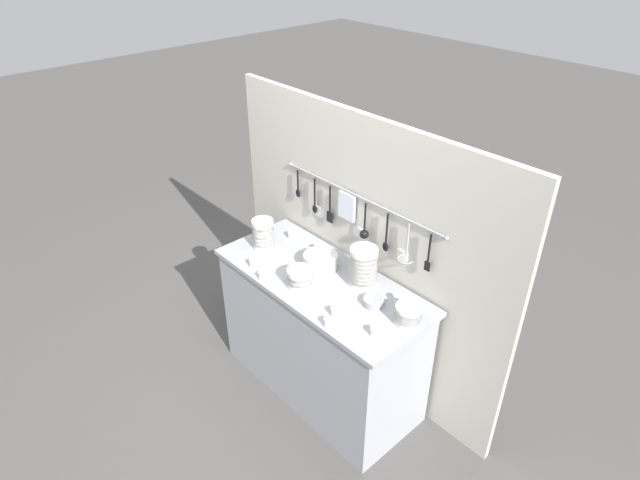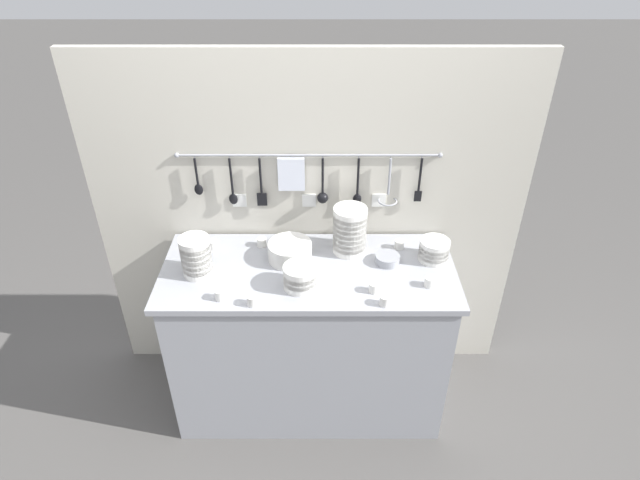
{
  "view_description": "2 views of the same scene",
  "coord_description": "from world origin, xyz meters",
  "px_view_note": "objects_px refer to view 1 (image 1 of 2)",
  "views": [
    {
      "loc": [
        1.93,
        -1.77,
        2.83
      ],
      "look_at": [
        -0.04,
        0.03,
        1.15
      ],
      "focal_mm": 30.0,
      "sensor_mm": 36.0,
      "label": 1
    },
    {
      "loc": [
        0.06,
        -2.05,
        2.46
      ],
      "look_at": [
        0.06,
        -0.02,
        1.09
      ],
      "focal_mm": 30.0,
      "sensor_mm": 36.0,
      "label": 2
    }
  ],
  "objects_px": {
    "bowl_stack_wide_centre": "(363,266)",
    "plate_stack": "(321,261)",
    "steel_mixing_bowl": "(373,301)",
    "cup_centre": "(253,263)",
    "cup_back_left": "(328,322)",
    "bowl_stack_back_corner": "(300,277)",
    "cup_back_right": "(397,298)",
    "cup_front_left": "(335,311)",
    "bowl_stack_tall_left": "(263,234)",
    "cup_front_right": "(374,331)",
    "bowl_stack_short_front": "(408,314)",
    "cup_edge_near": "(262,275)",
    "cup_beside_plates": "(291,234)",
    "cup_edge_far": "(318,248)"
  },
  "relations": [
    {
      "from": "cup_back_left",
      "to": "steel_mixing_bowl",
      "type": "bearing_deg",
      "value": 82.15
    },
    {
      "from": "bowl_stack_wide_centre",
      "to": "steel_mixing_bowl",
      "type": "bearing_deg",
      "value": -29.11
    },
    {
      "from": "cup_back_left",
      "to": "bowl_stack_wide_centre",
      "type": "bearing_deg",
      "value": 108.44
    },
    {
      "from": "plate_stack",
      "to": "cup_edge_near",
      "type": "height_order",
      "value": "plate_stack"
    },
    {
      "from": "bowl_stack_tall_left",
      "to": "bowl_stack_back_corner",
      "type": "bearing_deg",
      "value": -11.62
    },
    {
      "from": "cup_front_right",
      "to": "cup_beside_plates",
      "type": "bearing_deg",
      "value": 163.83
    },
    {
      "from": "bowl_stack_wide_centre",
      "to": "cup_centre",
      "type": "xyz_separation_m",
      "value": [
        -0.59,
        -0.37,
        -0.1
      ]
    },
    {
      "from": "cup_front_right",
      "to": "cup_back_right",
      "type": "bearing_deg",
      "value": 108.71
    },
    {
      "from": "bowl_stack_wide_centre",
      "to": "cup_centre",
      "type": "distance_m",
      "value": 0.71
    },
    {
      "from": "bowl_stack_back_corner",
      "to": "plate_stack",
      "type": "distance_m",
      "value": 0.22
    },
    {
      "from": "cup_centre",
      "to": "cup_front_left",
      "type": "distance_m",
      "value": 0.69
    },
    {
      "from": "steel_mixing_bowl",
      "to": "cup_centre",
      "type": "bearing_deg",
      "value": -160.44
    },
    {
      "from": "cup_back_right",
      "to": "cup_front_left",
      "type": "relative_size",
      "value": 1.0
    },
    {
      "from": "bowl_stack_short_front",
      "to": "cup_beside_plates",
      "type": "distance_m",
      "value": 1.1
    },
    {
      "from": "bowl_stack_wide_centre",
      "to": "cup_edge_far",
      "type": "xyz_separation_m",
      "value": [
        -0.44,
        0.04,
        -0.1
      ]
    },
    {
      "from": "plate_stack",
      "to": "cup_front_right",
      "type": "xyz_separation_m",
      "value": [
        0.65,
        -0.21,
        -0.02
      ]
    },
    {
      "from": "bowl_stack_wide_centre",
      "to": "cup_front_right",
      "type": "distance_m",
      "value": 0.47
    },
    {
      "from": "bowl_stack_wide_centre",
      "to": "bowl_stack_back_corner",
      "type": "height_order",
      "value": "bowl_stack_wide_centre"
    },
    {
      "from": "bowl_stack_short_front",
      "to": "cup_back_right",
      "type": "distance_m",
      "value": 0.18
    },
    {
      "from": "bowl_stack_back_corner",
      "to": "cup_back_left",
      "type": "relative_size",
      "value": 3.24
    },
    {
      "from": "bowl_stack_short_front",
      "to": "cup_front_right",
      "type": "xyz_separation_m",
      "value": [
        -0.05,
        -0.21,
        -0.03
      ]
    },
    {
      "from": "cup_back_right",
      "to": "cup_front_left",
      "type": "distance_m",
      "value": 0.38
    },
    {
      "from": "bowl_stack_short_front",
      "to": "cup_edge_far",
      "type": "relative_size",
      "value": 3.1
    },
    {
      "from": "bowl_stack_back_corner",
      "to": "cup_back_left",
      "type": "height_order",
      "value": "bowl_stack_back_corner"
    },
    {
      "from": "bowl_stack_tall_left",
      "to": "cup_front_left",
      "type": "height_order",
      "value": "bowl_stack_tall_left"
    },
    {
      "from": "bowl_stack_tall_left",
      "to": "cup_back_left",
      "type": "height_order",
      "value": "bowl_stack_tall_left"
    },
    {
      "from": "cup_front_right",
      "to": "cup_back_left",
      "type": "relative_size",
      "value": 1.0
    },
    {
      "from": "bowl_stack_wide_centre",
      "to": "cup_back_right",
      "type": "xyz_separation_m",
      "value": [
        0.25,
        0.02,
        -0.1
      ]
    },
    {
      "from": "bowl_stack_wide_centre",
      "to": "plate_stack",
      "type": "bearing_deg",
      "value": -166.33
    },
    {
      "from": "bowl_stack_tall_left",
      "to": "cup_edge_near",
      "type": "height_order",
      "value": "bowl_stack_tall_left"
    },
    {
      "from": "cup_centre",
      "to": "cup_front_left",
      "type": "relative_size",
      "value": 1.0
    },
    {
      "from": "bowl_stack_tall_left",
      "to": "cup_front_left",
      "type": "relative_size",
      "value": 4.22
    },
    {
      "from": "cup_front_right",
      "to": "cup_back_right",
      "type": "distance_m",
      "value": 0.32
    },
    {
      "from": "bowl_stack_back_corner",
      "to": "cup_front_left",
      "type": "relative_size",
      "value": 3.24
    },
    {
      "from": "bowl_stack_wide_centre",
      "to": "cup_edge_near",
      "type": "relative_size",
      "value": 5.18
    },
    {
      "from": "plate_stack",
      "to": "cup_edge_far",
      "type": "relative_size",
      "value": 4.52
    },
    {
      "from": "bowl_stack_back_corner",
      "to": "cup_edge_near",
      "type": "height_order",
      "value": "bowl_stack_back_corner"
    },
    {
      "from": "cup_centre",
      "to": "bowl_stack_back_corner",
      "type": "bearing_deg",
      "value": 13.71
    },
    {
      "from": "bowl_stack_tall_left",
      "to": "cup_front_right",
      "type": "height_order",
      "value": "bowl_stack_tall_left"
    },
    {
      "from": "bowl_stack_back_corner",
      "to": "cup_back_left",
      "type": "bearing_deg",
      "value": -18.45
    },
    {
      "from": "cup_front_right",
      "to": "cup_edge_far",
      "type": "bearing_deg",
      "value": 157.95
    },
    {
      "from": "bowl_stack_wide_centre",
      "to": "cup_centre",
      "type": "height_order",
      "value": "bowl_stack_wide_centre"
    },
    {
      "from": "cup_edge_near",
      "to": "cup_front_left",
      "type": "relative_size",
      "value": 1.0
    },
    {
      "from": "steel_mixing_bowl",
      "to": "cup_front_left",
      "type": "height_order",
      "value": "cup_front_left"
    },
    {
      "from": "bowl_stack_wide_centre",
      "to": "cup_back_left",
      "type": "bearing_deg",
      "value": -71.56
    },
    {
      "from": "cup_front_left",
      "to": "cup_back_right",
      "type": "bearing_deg",
      "value": 65.62
    },
    {
      "from": "bowl_stack_wide_centre",
      "to": "cup_front_left",
      "type": "relative_size",
      "value": 5.18
    },
    {
      "from": "plate_stack",
      "to": "cup_front_left",
      "type": "height_order",
      "value": "plate_stack"
    },
    {
      "from": "plate_stack",
      "to": "bowl_stack_short_front",
      "type": "bearing_deg",
      "value": -0.26
    },
    {
      "from": "plate_stack",
      "to": "bowl_stack_wide_centre",
      "type": "bearing_deg",
      "value": 13.67
    }
  ]
}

